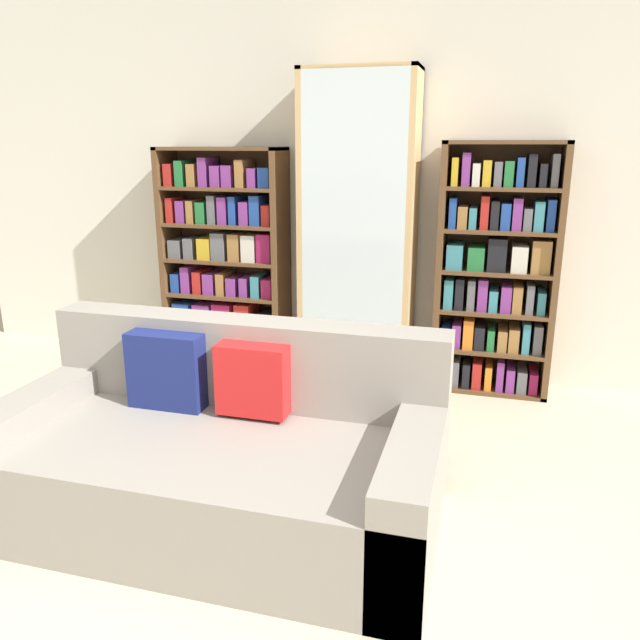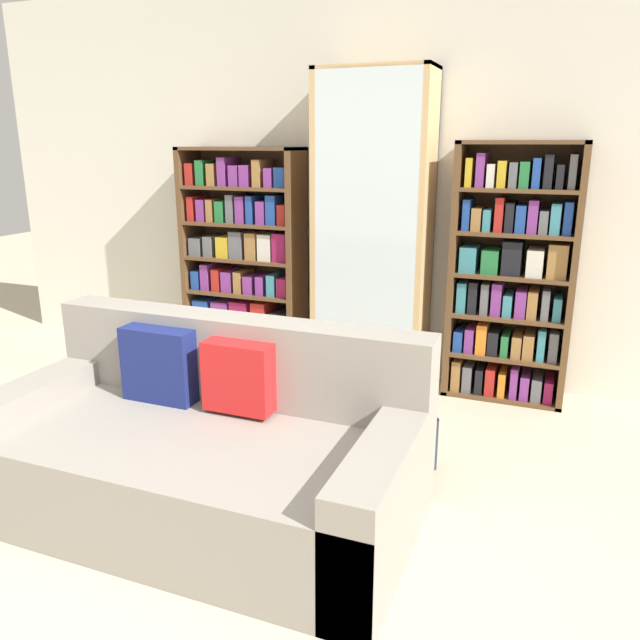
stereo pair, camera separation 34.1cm
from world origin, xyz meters
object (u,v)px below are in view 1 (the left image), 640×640
at_px(couch, 220,457).
at_px(bookshelf_right, 496,274).
at_px(display_cabinet, 358,233).
at_px(bookshelf_left, 226,262).
at_px(wine_bottle, 435,437).

distance_m(couch, bookshelf_right, 2.25).
height_order(couch, display_cabinet, display_cabinet).
xyz_separation_m(bookshelf_left, bookshelf_right, (1.90, -0.00, 0.02)).
distance_m(bookshelf_left, bookshelf_right, 1.90).
bearing_deg(bookshelf_right, wine_bottle, -102.45).
xyz_separation_m(couch, display_cabinet, (0.21, 1.86, 0.74)).
distance_m(display_cabinet, bookshelf_right, 0.95).
bearing_deg(wine_bottle, couch, -139.86).
height_order(couch, bookshelf_left, bookshelf_left).
bearing_deg(display_cabinet, bookshelf_right, 0.95).
relative_size(couch, bookshelf_left, 1.21).
height_order(display_cabinet, bookshelf_right, display_cabinet).
relative_size(couch, display_cabinet, 0.92).
relative_size(couch, bookshelf_right, 1.17).
bearing_deg(couch, display_cabinet, 83.57).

